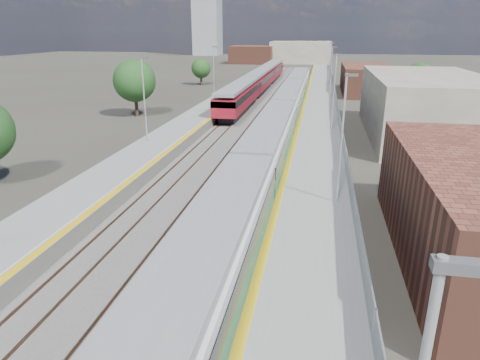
# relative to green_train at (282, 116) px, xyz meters

# --- Properties ---
(ground) EXTENTS (320.00, 320.00, 0.00)m
(ground) POSITION_rel_green_train_xyz_m (-1.50, 8.30, -2.29)
(ground) COLOR #47443A
(ground) RESTS_ON ground
(ballast_bed) EXTENTS (10.50, 155.00, 0.06)m
(ballast_bed) POSITION_rel_green_train_xyz_m (-3.75, 10.80, -2.26)
(ballast_bed) COLOR #565451
(ballast_bed) RESTS_ON ground
(tracks) EXTENTS (8.96, 160.00, 0.17)m
(tracks) POSITION_rel_green_train_xyz_m (-3.15, 12.48, -2.18)
(tracks) COLOR #4C3323
(tracks) RESTS_ON ground
(platform_right) EXTENTS (4.70, 155.00, 8.52)m
(platform_right) POSITION_rel_green_train_xyz_m (3.78, 10.79, -1.75)
(platform_right) COLOR slate
(platform_right) RESTS_ON ground
(platform_left) EXTENTS (4.30, 155.00, 8.52)m
(platform_left) POSITION_rel_green_train_xyz_m (-10.55, 10.79, -1.77)
(platform_left) COLOR slate
(platform_left) RESTS_ON ground
(buildings) EXTENTS (72.00, 185.50, 40.00)m
(buildings) POSITION_rel_green_train_xyz_m (-19.62, 96.90, 8.42)
(buildings) COLOR brown
(buildings) RESTS_ON ground
(green_train) EXTENTS (2.95, 82.11, 3.25)m
(green_train) POSITION_rel_green_train_xyz_m (0.00, 0.00, 0.00)
(green_train) COLOR black
(green_train) RESTS_ON ground
(red_train) EXTENTS (2.97, 60.25, 3.75)m
(red_train) POSITION_rel_green_train_xyz_m (-7.00, 33.47, -0.07)
(red_train) COLOR black
(red_train) RESTS_ON ground
(tree_b) EXTENTS (5.36, 5.36, 7.27)m
(tree_b) POSITION_rel_green_train_xyz_m (-19.61, 8.16, 2.29)
(tree_b) COLOR #382619
(tree_b) RESTS_ON ground
(tree_c) EXTENTS (3.88, 3.88, 5.26)m
(tree_c) POSITION_rel_green_train_xyz_m (-20.28, 42.10, 1.02)
(tree_c) COLOR #382619
(tree_c) RESTS_ON ground
(tree_d) EXTENTS (4.48, 4.48, 6.07)m
(tree_d) POSITION_rel_green_train_xyz_m (18.59, 27.22, 1.53)
(tree_d) COLOR #382619
(tree_d) RESTS_ON ground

